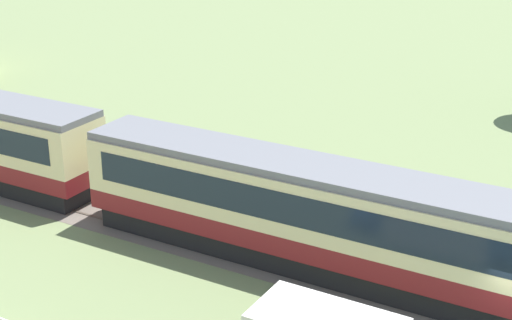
% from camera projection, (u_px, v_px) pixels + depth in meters
% --- Properties ---
extents(passenger_train, '(78.82, 2.85, 4.15)m').
position_uv_depth(passenger_train, '(104.00, 163.00, 33.32)').
color(passenger_train, maroon).
rests_on(passenger_train, ground_plane).
extents(railway_track, '(132.76, 3.60, 0.04)m').
position_uv_depth(railway_track, '(71.00, 202.00, 35.13)').
color(railway_track, '#665B51').
rests_on(railway_track, ground_plane).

